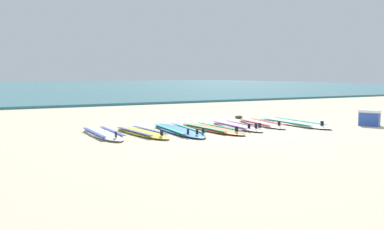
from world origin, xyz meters
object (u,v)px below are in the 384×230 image
at_px(surfboard_1, 142,132).
at_px(surfboard_2, 178,130).
at_px(surfboard_5, 261,123).
at_px(surfboard_4, 236,126).
at_px(cooler_box, 369,118).
at_px(surfboard_3, 211,128).
at_px(surfboard_0, 103,133).
at_px(surfboard_6, 292,123).

distance_m(surfboard_1, surfboard_2, 0.82).
height_order(surfboard_2, surfboard_5, same).
relative_size(surfboard_4, surfboard_5, 1.01).
distance_m(surfboard_2, cooler_box, 4.66).
xyz_separation_m(surfboard_2, surfboard_5, (2.26, 0.13, -0.00)).
distance_m(surfboard_1, surfboard_5, 3.08).
height_order(surfboard_1, surfboard_5, same).
bearing_deg(surfboard_1, surfboard_2, -1.28).
relative_size(surfboard_3, cooler_box, 4.13).
distance_m(surfboard_2, surfboard_3, 0.75).
xyz_separation_m(surfboard_3, surfboard_5, (1.52, 0.24, 0.00)).
xyz_separation_m(surfboard_0, surfboard_2, (1.57, -0.23, 0.00)).
xyz_separation_m(surfboard_0, surfboard_3, (2.32, -0.35, -0.00)).
distance_m(surfboard_0, surfboard_4, 3.05).
distance_m(surfboard_1, cooler_box, 5.45).
bearing_deg(surfboard_5, surfboard_4, -170.83).
xyz_separation_m(surfboard_5, surfboard_6, (0.78, -0.23, -0.00)).
xyz_separation_m(surfboard_2, surfboard_4, (1.47, 0.00, 0.00)).
relative_size(surfboard_1, cooler_box, 3.79).
relative_size(surfboard_0, surfboard_1, 1.01).
relative_size(surfboard_3, surfboard_6, 0.91).
distance_m(surfboard_4, surfboard_6, 1.57).
bearing_deg(surfboard_3, cooler_box, -15.38).
xyz_separation_m(surfboard_0, surfboard_4, (3.05, -0.23, 0.00)).
distance_m(surfboard_0, surfboard_5, 3.84).
height_order(surfboard_1, surfboard_4, same).
relative_size(surfboard_2, surfboard_5, 1.20).
height_order(surfboard_3, cooler_box, cooler_box).
bearing_deg(surfboard_3, surfboard_6, 0.28).
height_order(surfboard_0, surfboard_4, same).
relative_size(surfboard_5, cooler_box, 3.63).
xyz_separation_m(surfboard_1, surfboard_5, (3.08, 0.11, 0.00)).
bearing_deg(surfboard_4, surfboard_3, -171.07).
bearing_deg(surfboard_2, surfboard_3, -8.69).
height_order(surfboard_0, surfboard_2, same).
distance_m(surfboard_3, surfboard_6, 2.30).
relative_size(surfboard_0, surfboard_2, 0.88).
xyz_separation_m(surfboard_0, surfboard_5, (3.83, -0.10, 0.00)).
bearing_deg(surfboard_4, surfboard_6, -3.76).
height_order(surfboard_1, cooler_box, cooler_box).
height_order(surfboard_0, surfboard_3, same).
bearing_deg(surfboard_1, surfboard_0, 164.25).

